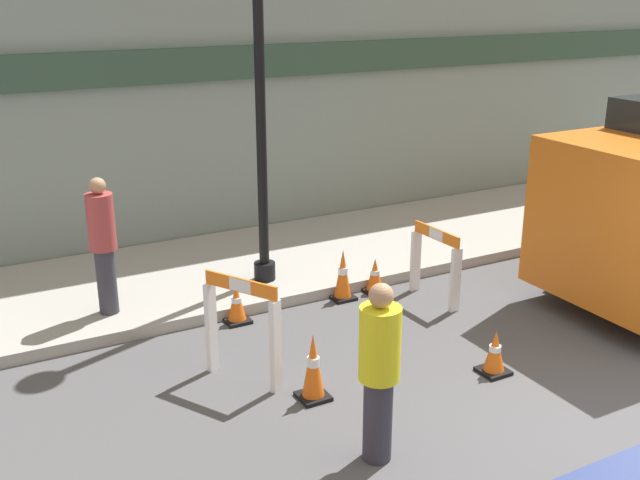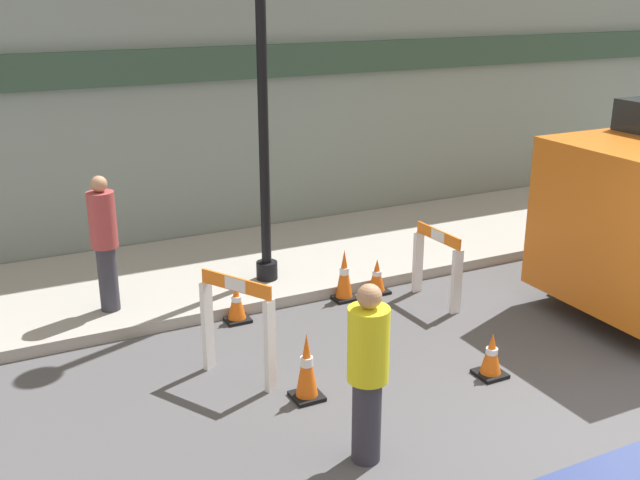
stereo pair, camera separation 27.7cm
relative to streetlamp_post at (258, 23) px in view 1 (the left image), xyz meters
name	(u,v)px [view 1 (the left image)]	position (x,y,z in m)	size (l,w,h in m)	color
sidewalk_slab	(341,249)	(1.63, 0.76, -3.40)	(18.00, 2.88, 0.15)	#9E9B93
storefront_facade	(295,62)	(1.63, 2.27, -0.72)	(18.00, 0.22, 5.50)	gray
streetlamp_post	(258,23)	(0.00, 0.00, 0.00)	(0.44, 0.44, 5.18)	black
barricade_0	(435,262)	(1.78, -1.39, -2.94)	(0.17, 0.87, 0.99)	white
barricade_1	(242,326)	(-1.22, -2.14, -2.86)	(0.55, 0.84, 1.14)	white
traffic_cone_0	(343,275)	(0.76, -0.79, -3.15)	(0.30, 0.30, 0.69)	black
traffic_cone_1	(495,353)	(1.18, -3.27, -3.24)	(0.30, 0.30, 0.49)	black
traffic_cone_2	(375,276)	(1.26, -0.79, -3.25)	(0.30, 0.30, 0.48)	black
traffic_cone_3	(313,367)	(-0.75, -2.81, -3.13)	(0.30, 0.30, 0.71)	black
traffic_cone_4	(237,304)	(-0.73, -0.79, -3.24)	(0.30, 0.30, 0.50)	black
person_worker	(379,368)	(-0.73, -3.95, -2.60)	(0.46, 0.46, 1.64)	#33333D
person_pedestrian	(103,242)	(-2.11, -0.08, -2.42)	(0.41, 0.41, 1.68)	#33333D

